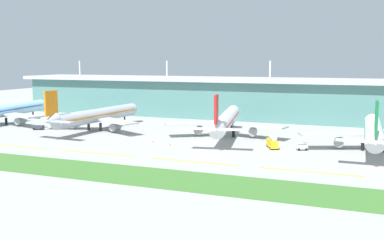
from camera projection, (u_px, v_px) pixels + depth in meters
name	position (u px, v px, depth m)	size (l,w,h in m)	color
ground_plane	(209.00, 159.00, 136.09)	(600.00, 600.00, 0.00)	#9E9E99
terminal_building	(272.00, 99.00, 226.07)	(288.00, 34.00, 30.03)	slate
airliner_nearest	(2.00, 111.00, 207.83)	(48.62, 68.12, 18.90)	#9ED1EA
airliner_near_middle	(96.00, 116.00, 190.88)	(48.64, 63.10, 18.90)	#ADB2BC
airliner_center	(226.00, 120.00, 176.01)	(48.01, 68.41, 18.90)	white
airliner_far_middle	(374.00, 132.00, 148.15)	(48.80, 61.78, 18.90)	silver
taxiway_stripe_west	(14.00, 146.00, 156.54)	(28.00, 0.70, 0.04)	yellow
taxiway_stripe_mid_west	(96.00, 153.00, 144.40)	(28.00, 0.70, 0.04)	yellow
taxiway_stripe_centre	(193.00, 162.00, 132.26)	(28.00, 0.70, 0.04)	yellow
taxiway_stripe_mid_east	(310.00, 172.00, 120.12)	(28.00, 0.70, 0.04)	yellow
grass_verge	(176.00, 179.00, 112.40)	(300.00, 18.00, 0.10)	#3D702D
pushback_tug	(38.00, 127.00, 193.55)	(4.94, 3.69, 1.85)	#333842
fuel_truck	(272.00, 142.00, 152.30)	(5.31, 7.63, 4.95)	gold
baggage_cart	(302.00, 147.00, 149.10)	(4.02, 3.29, 2.48)	silver
safety_cone_left_wingtip	(170.00, 144.00, 157.76)	(0.56, 0.56, 0.70)	orange
safety_cone_nose_front	(153.00, 141.00, 163.50)	(0.56, 0.56, 0.70)	orange
safety_cone_right_wingtip	(227.00, 148.00, 150.79)	(0.56, 0.56, 0.70)	orange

